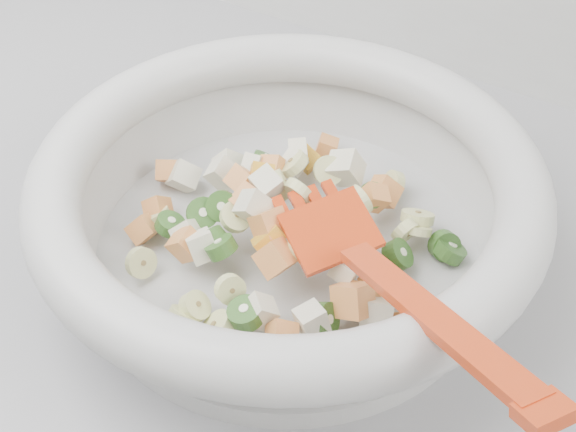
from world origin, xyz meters
The scene contains 1 object.
mixing_bowl centered at (0.01, 1.40, 0.96)m, with size 0.44×0.39×0.14m.
Camera 1 is at (0.25, 1.01, 1.37)m, focal length 50.00 mm.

